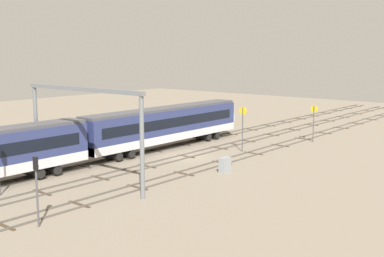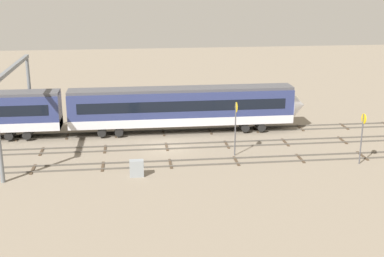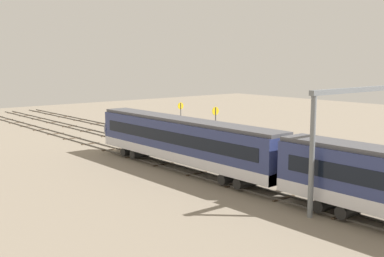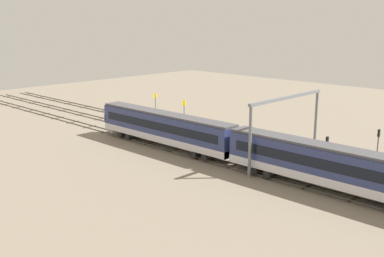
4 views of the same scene
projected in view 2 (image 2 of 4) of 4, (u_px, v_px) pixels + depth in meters
The scene contains 8 objects.
ground_plane at pixel (167, 147), 51.97m from camera, with size 143.96×143.96×0.00m, color gray.
track_near_foreground at pixel (170, 163), 47.31m from camera, with size 127.96×2.40×0.16m.
track_second_near at pixel (167, 146), 51.95m from camera, with size 127.96×2.40×0.16m.
track_with_train at pixel (164, 132), 56.59m from camera, with size 127.96×2.40×0.16m.
overhead_gantry at pixel (14, 91), 48.32m from camera, with size 0.40×14.98×8.47m.
speed_sign_mid_trackside at pixel (236, 121), 48.66m from camera, with size 0.14×0.95×5.21m.
speed_sign_far_trackside at pixel (362, 131), 46.54m from camera, with size 0.14×0.92×4.73m.
relay_cabinet at pixel (137, 168), 44.30m from camera, with size 1.22×0.66×1.45m.
Camera 2 is at (-3.25, -49.23, 16.62)m, focal length 48.74 mm.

